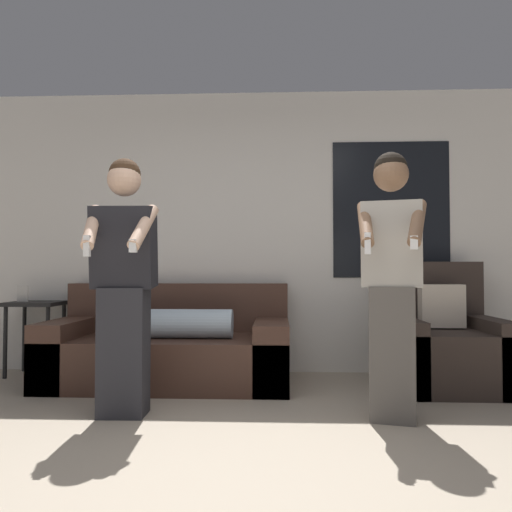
# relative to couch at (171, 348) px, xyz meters

# --- Properties ---
(ground_plane) EXTENTS (14.00, 14.00, 0.00)m
(ground_plane) POSITION_rel_couch_xyz_m (0.67, -2.10, -0.29)
(ground_plane) COLOR tan
(wall_back) EXTENTS (6.93, 0.07, 2.70)m
(wall_back) POSITION_rel_couch_xyz_m (0.69, 0.53, 1.06)
(wall_back) COLOR silver
(wall_back) RESTS_ON ground_plane
(couch) EXTENTS (2.03, 1.00, 0.85)m
(couch) POSITION_rel_couch_xyz_m (0.00, 0.00, 0.00)
(couch) COLOR #472D23
(couch) RESTS_ON ground_plane
(armchair) EXTENTS (0.87, 0.95, 1.04)m
(armchair) POSITION_rel_couch_xyz_m (2.31, -0.04, 0.04)
(armchair) COLOR #332823
(armchair) RESTS_ON ground_plane
(side_table) EXTENTS (0.47, 0.41, 0.83)m
(side_table) POSITION_rel_couch_xyz_m (-1.33, 0.26, 0.26)
(side_table) COLOR black
(side_table) RESTS_ON ground_plane
(person_left) EXTENTS (0.47, 0.48, 1.72)m
(person_left) POSITION_rel_couch_xyz_m (-0.10, -1.00, 0.59)
(person_left) COLOR #28282D
(person_left) RESTS_ON ground_plane
(person_right) EXTENTS (0.46, 0.52, 1.74)m
(person_right) POSITION_rel_couch_xyz_m (1.67, -1.03, 0.61)
(person_right) COLOR #56514C
(person_right) RESTS_ON ground_plane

